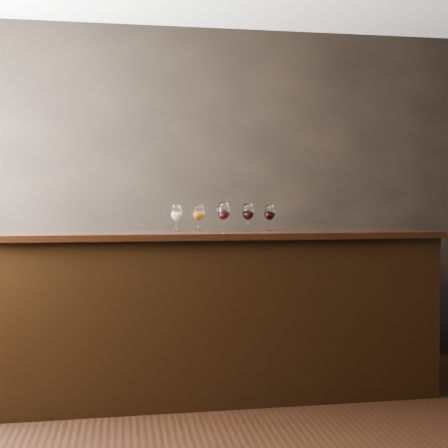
{
  "coord_description": "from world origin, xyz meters",
  "views": [
    {
      "loc": [
        -0.52,
        -2.89,
        1.37
      ],
      "look_at": [
        0.18,
        1.42,
        1.21
      ],
      "focal_mm": 50.0,
      "sensor_mm": 36.0,
      "label": 1
    }
  ],
  "objects": [
    {
      "name": "room_shell",
      "position": [
        -0.23,
        0.11,
        1.81
      ],
      "size": [
        5.02,
        4.52,
        2.81
      ],
      "color": "black",
      "rests_on": "ground"
    },
    {
      "name": "bar_counter",
      "position": [
        0.05,
        1.42,
        0.56
      ],
      "size": [
        3.2,
        0.73,
        1.12
      ],
      "primitive_type": "cube",
      "rotation": [
        0.0,
        0.0,
        0.01
      ],
      "color": "black",
      "rests_on": "ground"
    },
    {
      "name": "bar_top",
      "position": [
        0.05,
        1.42,
        1.14
      ],
      "size": [
        3.3,
        0.81,
        0.04
      ],
      "primitive_type": "cube",
      "rotation": [
        0.0,
        0.0,
        0.01
      ],
      "color": "black",
      "rests_on": "bar_counter"
    },
    {
      "name": "back_bar_shelf",
      "position": [
        -0.6,
        2.03,
        0.41
      ],
      "size": [
        2.29,
        0.4,
        0.82
      ],
      "primitive_type": "cube",
      "color": "black",
      "rests_on": "ground"
    },
    {
      "name": "glass_white",
      "position": [
        -0.15,
        1.41,
        1.28
      ],
      "size": [
        0.08,
        0.08,
        0.19
      ],
      "color": "white",
      "rests_on": "bar_top"
    },
    {
      "name": "glass_amber",
      "position": [
        0.01,
        1.46,
        1.28
      ],
      "size": [
        0.08,
        0.08,
        0.19
      ],
      "color": "white",
      "rests_on": "bar_top"
    },
    {
      "name": "glass_red_a",
      "position": [
        0.17,
        1.39,
        1.3
      ],
      "size": [
        0.09,
        0.09,
        0.2
      ],
      "color": "white",
      "rests_on": "bar_top"
    },
    {
      "name": "glass_red_b",
      "position": [
        0.35,
        1.41,
        1.29
      ],
      "size": [
        0.08,
        0.08,
        0.2
      ],
      "color": "white",
      "rests_on": "bar_top"
    },
    {
      "name": "glass_red_c",
      "position": [
        0.51,
        1.43,
        1.28
      ],
      "size": [
        0.08,
        0.08,
        0.19
      ],
      "color": "white",
      "rests_on": "bar_top"
    }
  ]
}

